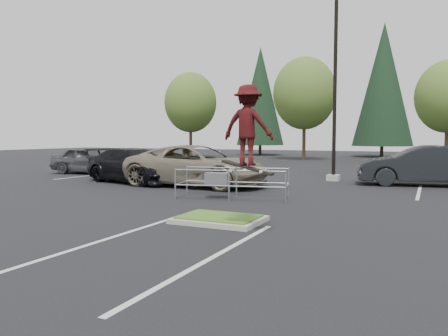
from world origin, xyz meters
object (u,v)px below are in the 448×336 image
at_px(car_r_charc, 421,166).
at_px(car_far_silver, 410,160).
at_px(decid_a, 191,104).
at_px(car_l_black, 134,165).
at_px(skateboarder, 248,126).
at_px(decid_c, 448,99).
at_px(light_pole, 335,89).
at_px(cart_corral, 221,179).
at_px(conif_a, 260,96).
at_px(decid_b, 304,96).
at_px(conif_b, 383,85).
at_px(car_l_tan, 197,166).
at_px(car_l_grey, 89,160).

relative_size(car_r_charc, car_far_silver, 1.11).
height_order(decid_a, car_l_black, decid_a).
distance_m(skateboarder, car_r_charc, 13.02).
height_order(decid_a, skateboarder, decid_a).
bearing_deg(decid_c, light_pole, -107.11).
xyz_separation_m(cart_corral, skateboarder, (3.04, -4.90, 1.74)).
xyz_separation_m(decid_a, conif_a, (4.01, 9.97, 1.52)).
distance_m(decid_b, car_l_black, 24.19).
bearing_deg(skateboarder, car_l_black, -39.90).
xyz_separation_m(conif_a, conif_b, (14.00, 0.50, 0.75)).
distance_m(skateboarder, car_l_tan, 9.94).
distance_m(decid_c, car_l_black, 27.14).
relative_size(car_l_black, car_far_silver, 1.14).
distance_m(light_pole, conif_b, 28.69).
bearing_deg(conif_b, car_far_silver, -79.87).
bearing_deg(light_pole, decid_a, 135.75).
bearing_deg(car_l_tan, decid_c, -23.48).
bearing_deg(light_pole, car_r_charc, -7.13).
xyz_separation_m(light_pole, decid_b, (-6.51, 18.53, 1.48)).
xyz_separation_m(decid_c, car_far_silver, (-2.29, -10.03, -4.53)).
bearing_deg(skateboarder, conif_a, -68.55).
bearing_deg(decid_b, light_pole, -70.65).
xyz_separation_m(car_l_tan, car_far_silver, (8.20, 12.80, -0.19)).
height_order(skateboarder, car_l_black, skateboarder).
bearing_deg(car_l_black, car_r_charc, -55.49).
height_order(conif_a, car_far_silver, conif_a).
xyz_separation_m(car_l_tan, car_l_black, (-3.50, 0.00, -0.09)).
height_order(conif_b, car_r_charc, conif_b).
relative_size(decid_b, car_l_grey, 2.04).
distance_m(cart_corral, car_l_black, 6.89).
bearing_deg(car_l_black, cart_corral, -102.00).
relative_size(cart_corral, car_l_black, 0.72).
height_order(car_l_tan, car_r_charc, car_l_tan).
height_order(decid_c, car_r_charc, decid_c).
relative_size(decid_b, skateboarder, 4.83).
relative_size(car_l_grey, car_far_silver, 0.95).
bearing_deg(car_l_tan, decid_b, 4.87).
height_order(conif_a, car_l_black, conif_a).
xyz_separation_m(light_pole, car_l_tan, (-5.00, -5.00, -3.65)).
bearing_deg(cart_corral, conif_a, 95.71).
height_order(decid_a, car_far_silver, decid_a).
bearing_deg(decid_c, skateboarder, -98.83).
height_order(conif_a, skateboarder, conif_a).
xyz_separation_m(conif_a, car_r_charc, (18.50, -28.50, -6.19)).
relative_size(cart_corral, skateboarder, 2.05).
xyz_separation_m(conif_b, skateboarder, (1.20, -41.50, -5.41)).
bearing_deg(car_l_tan, light_pole, -43.80).
height_order(light_pole, decid_a, light_pole).
xyz_separation_m(skateboarder, car_l_grey, (-14.70, 10.99, -1.63)).
distance_m(decid_b, car_far_silver, 15.42).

